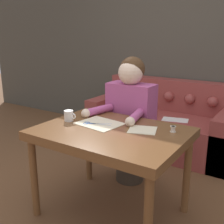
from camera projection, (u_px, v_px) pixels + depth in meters
ground_plane at (102, 206)px, 2.44m from camera, size 16.00×16.00×0.00m
wall_back at (188, 45)px, 3.68m from camera, size 8.00×0.06×2.60m
dining_table at (111, 140)px, 2.17m from camera, size 1.13×0.83×0.73m
couch at (163, 124)px, 3.66m from camera, size 1.81×0.88×0.85m
person at (130, 118)px, 2.70m from camera, size 0.53×0.59×1.24m
pattern_paper_main at (100, 123)px, 2.29m from camera, size 0.38×0.32×0.00m
pattern_paper_offcut at (143, 130)px, 2.14m from camera, size 0.26×0.25×0.00m
scissors at (93, 124)px, 2.29m from camera, size 0.23×0.14×0.01m
mug at (69, 116)px, 2.35m from camera, size 0.11×0.08×0.09m
thread_spool at (173, 129)px, 2.10m from camera, size 0.04×0.04×0.05m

